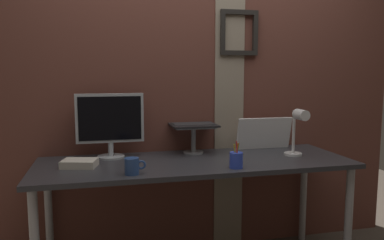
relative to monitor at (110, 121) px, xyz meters
name	(u,v)px	position (x,y,z in m)	size (l,w,h in m)	color
brick_wall_back	(195,74)	(0.62, 0.18, 0.31)	(3.15, 0.16, 2.61)	brown
desk	(196,171)	(0.53, -0.22, -0.32)	(2.00, 0.68, 0.75)	#333338
monitor	(110,121)	(0.00, 0.00, 0.00)	(0.44, 0.18, 0.42)	#ADB2B7
laptop_stand	(193,135)	(0.56, 0.00, -0.11)	(0.28, 0.22, 0.19)	gray
laptop	(191,117)	(0.56, 0.07, 0.00)	(0.32, 0.32, 0.21)	black
whiteboard_panel	(264,133)	(1.11, 0.03, -0.13)	(0.42, 0.02, 0.24)	white
desk_lamp	(298,128)	(1.21, -0.27, -0.05)	(0.12, 0.20, 0.32)	white
pen_cup	(236,160)	(0.71, -0.46, -0.19)	(0.08, 0.08, 0.17)	blue
coffee_mug	(132,166)	(0.10, -0.46, -0.20)	(0.12, 0.08, 0.09)	#2D4C8C
paper_clutter_stack	(79,163)	(-0.19, -0.22, -0.22)	(0.20, 0.14, 0.04)	silver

